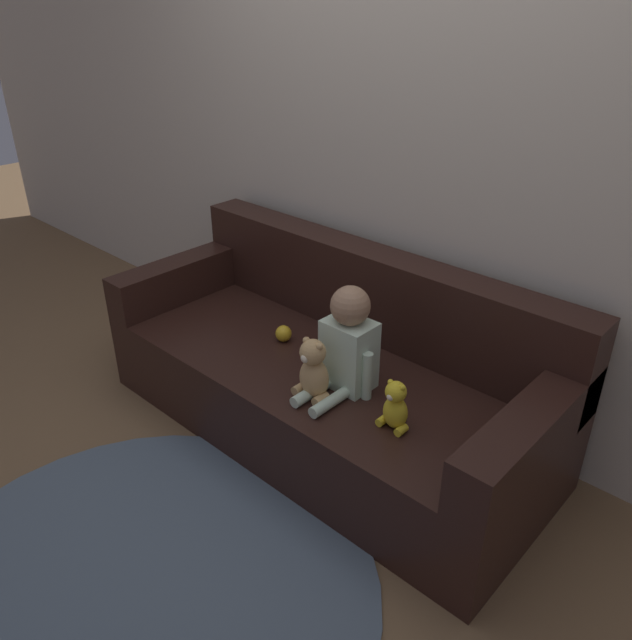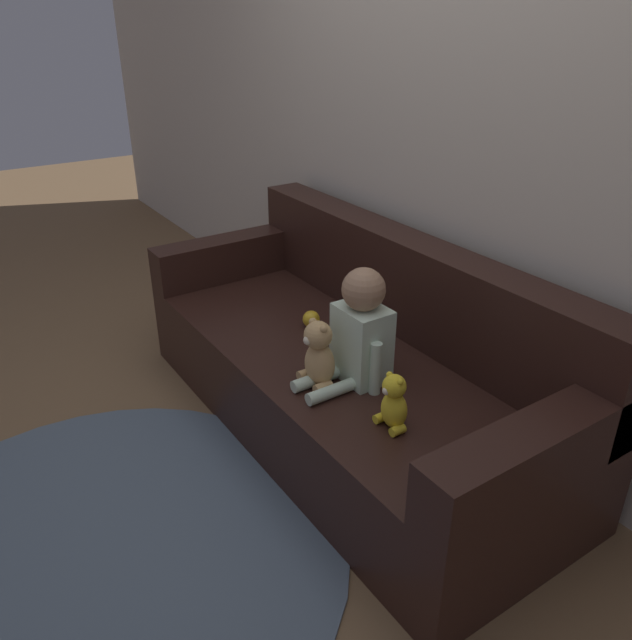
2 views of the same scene
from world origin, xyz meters
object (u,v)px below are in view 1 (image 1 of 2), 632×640
toy_ball (283,334)px  plush_toy_side (395,406)px  person_baby (347,344)px  teddy_bear_brown (313,371)px  couch (330,374)px

toy_ball → plush_toy_side: bearing=-12.5°
person_baby → teddy_bear_brown: bearing=-107.3°
person_baby → plush_toy_side: (0.31, -0.09, -0.10)m
person_baby → plush_toy_side: size_ratio=2.20×
person_baby → teddy_bear_brown: size_ratio=1.69×
couch → teddy_bear_brown: (0.16, -0.29, 0.23)m
person_baby → plush_toy_side: 0.33m
teddy_bear_brown → plush_toy_side: bearing=9.6°
plush_toy_side → person_baby: bearing=163.9°
teddy_bear_brown → toy_ball: size_ratio=3.45×
plush_toy_side → toy_ball: plush_toy_side is taller
couch → plush_toy_side: 0.60m
plush_toy_side → toy_ball: size_ratio=2.65×
couch → toy_ball: couch is taller
plush_toy_side → couch: bearing=156.0°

